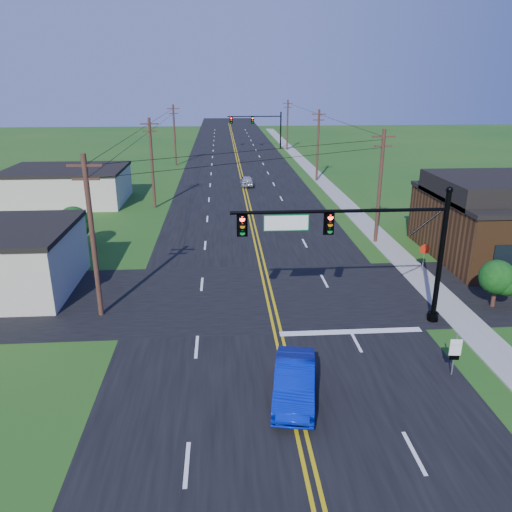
{
  "coord_description": "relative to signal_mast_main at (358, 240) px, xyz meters",
  "views": [
    {
      "loc": [
        -2.59,
        -15.87,
        12.52
      ],
      "look_at": [
        -0.78,
        10.0,
        3.31
      ],
      "focal_mm": 35.0,
      "sensor_mm": 36.0,
      "label": 1
    }
  ],
  "objects": [
    {
      "name": "signal_mast_main",
      "position": [
        0.0,
        0.0,
        0.0
      ],
      "size": [
        11.3,
        0.6,
        7.48
      ],
      "color": "black",
      "rests_on": "ground"
    },
    {
      "name": "ground",
      "position": [
        -4.34,
        -8.0,
        -4.75
      ],
      "size": [
        260.0,
        260.0,
        0.0
      ],
      "primitive_type": "plane",
      "color": "#174E16",
      "rests_on": "ground"
    },
    {
      "name": "stop_sign",
      "position": [
        6.73,
        7.22,
        -3.29
      ],
      "size": [
        0.72,
        0.11,
        2.02
      ],
      "rotation": [
        0.0,
        0.0,
        -0.09
      ],
      "color": "slate",
      "rests_on": "ground"
    },
    {
      "name": "utility_pole_right_a",
      "position": [
        5.46,
        14.0,
        -0.03
      ],
      "size": [
        1.8,
        0.28,
        9.0
      ],
      "color": "#39211A",
      "rests_on": "ground"
    },
    {
      "name": "utility_pole_left_c",
      "position": [
        -13.84,
        54.0,
        -0.03
      ],
      "size": [
        1.8,
        0.28,
        9.0
      ],
      "color": "#39211A",
      "rests_on": "ground"
    },
    {
      "name": "utility_pole_right_c",
      "position": [
        5.46,
        70.0,
        -0.03
      ],
      "size": [
        1.8,
        0.28,
        9.0
      ],
      "color": "#39211A",
      "rests_on": "ground"
    },
    {
      "name": "sidewalk",
      "position": [
        6.16,
        32.0,
        -4.71
      ],
      "size": [
        2.0,
        160.0,
        0.08
      ],
      "primitive_type": "cube",
      "color": "gray",
      "rests_on": "ground"
    },
    {
      "name": "cream_bldg_far",
      "position": [
        -23.34,
        30.0,
        -2.89
      ],
      "size": [
        12.2,
        9.2,
        3.7
      ],
      "color": "beige",
      "rests_on": "ground"
    },
    {
      "name": "signal_mast_far",
      "position": [
        0.1,
        72.0,
        -0.2
      ],
      "size": [
        10.98,
        0.6,
        7.48
      ],
      "color": "black",
      "rests_on": "ground"
    },
    {
      "name": "utility_pole_left_b",
      "position": [
        -13.84,
        27.0,
        -0.03
      ],
      "size": [
        1.8,
        0.28,
        9.0
      ],
      "color": "#39211A",
      "rests_on": "ground"
    },
    {
      "name": "shrub_corner",
      "position": [
        8.66,
        1.5,
        -2.9
      ],
      "size": [
        2.0,
        2.0,
        2.86
      ],
      "color": "#39211A",
      "rests_on": "ground"
    },
    {
      "name": "road_cross",
      "position": [
        -4.34,
        4.0,
        -4.73
      ],
      "size": [
        70.0,
        10.0,
        0.04
      ],
      "primitive_type": "cube",
      "color": "black",
      "rests_on": "ground"
    },
    {
      "name": "distant_car",
      "position": [
        -3.8,
        37.29,
        -4.11
      ],
      "size": [
        1.57,
        3.78,
        1.28
      ],
      "primitive_type": "imported",
      "rotation": [
        0.0,
        0.0,
        3.16
      ],
      "color": "silver",
      "rests_on": "ground"
    },
    {
      "name": "road_main",
      "position": [
        -4.34,
        42.0,
        -4.73
      ],
      "size": [
        16.0,
        220.0,
        0.04
      ],
      "primitive_type": "cube",
      "color": "black",
      "rests_on": "ground"
    },
    {
      "name": "tree_right_back",
      "position": [
        11.66,
        18.0,
        -2.15
      ],
      "size": [
        3.0,
        3.0,
        4.1
      ],
      "color": "#39211A",
      "rests_on": "ground"
    },
    {
      "name": "utility_pole_right_b",
      "position": [
        5.46,
        40.0,
        -0.03
      ],
      "size": [
        1.8,
        0.28,
        9.0
      ],
      "color": "#39211A",
      "rests_on": "ground"
    },
    {
      "name": "tree_left",
      "position": [
        -18.34,
        14.0,
        -2.59
      ],
      "size": [
        2.4,
        2.4,
        3.37
      ],
      "color": "#39211A",
      "rests_on": "ground"
    },
    {
      "name": "utility_pole_left_a",
      "position": [
        -13.84,
        2.0,
        -0.03
      ],
      "size": [
        1.8,
        0.28,
        9.0
      ],
      "color": "#39211A",
      "rests_on": "ground"
    },
    {
      "name": "route_sign",
      "position": [
        3.16,
        -5.27,
        -3.52
      ],
      "size": [
        0.53,
        0.1,
        2.11
      ],
      "rotation": [
        0.0,
        0.0,
        -0.09
      ],
      "color": "slate",
      "rests_on": "ground"
    },
    {
      "name": "blue_car",
      "position": [
        -4.12,
        -6.46,
        -3.98
      ],
      "size": [
        2.39,
        4.88,
        1.54
      ],
      "primitive_type": "imported",
      "rotation": [
        0.0,
        0.0,
        -0.17
      ],
      "color": "#081EB3",
      "rests_on": "ground"
    }
  ]
}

